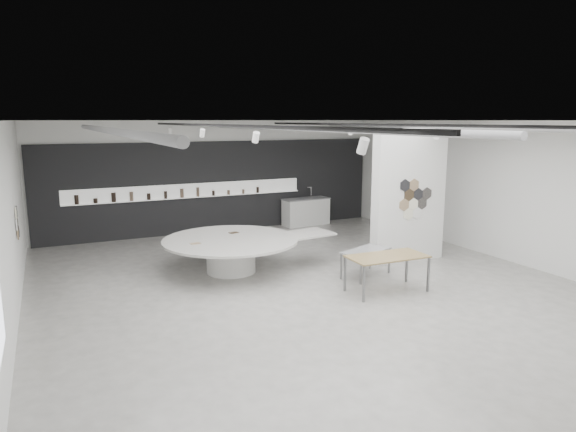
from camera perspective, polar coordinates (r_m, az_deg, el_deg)
name	(u,v)px	position (r m, az deg, el deg)	size (l,w,h in m)	color
room	(308,200)	(11.39, 2.23, 1.83)	(12.02, 14.02, 3.82)	#A3A09A
back_wall_display	(215,187)	(17.84, -8.11, 3.21)	(11.80, 0.27, 3.10)	black
partition_column	(409,196)	(14.21, 13.30, 2.20)	(2.20, 0.38, 3.60)	white
display_island	(234,250)	(13.10, -6.05, -3.78)	(4.70, 3.86, 0.88)	white
sample_table_wood	(387,258)	(11.70, 10.96, -4.65)	(1.80, 0.94, 0.83)	olive
sample_table_stone	(366,252)	(12.78, 8.67, -3.99)	(1.45, 1.08, 0.67)	gray
kitchen_counter	(306,212)	(18.86, 2.00, 0.50)	(1.79, 0.81, 1.38)	white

